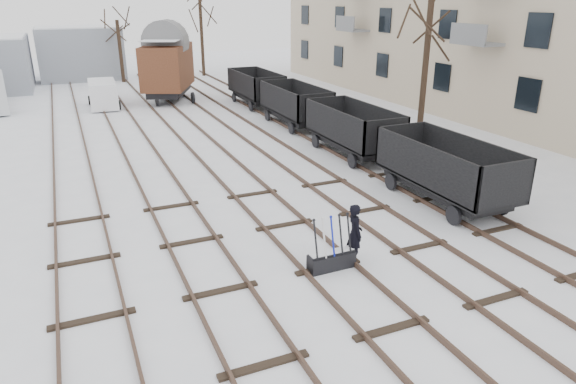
# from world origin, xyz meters

# --- Properties ---
(ground) EXTENTS (120.00, 120.00, 0.00)m
(ground) POSITION_xyz_m (0.00, 0.00, 0.00)
(ground) COLOR white
(ground) RESTS_ON ground
(tracks) EXTENTS (13.90, 52.00, 0.16)m
(tracks) POSITION_xyz_m (-0.00, 13.67, 0.07)
(tracks) COLOR black
(tracks) RESTS_ON ground
(shed_right) EXTENTS (7.00, 6.00, 4.50)m
(shed_right) POSITION_xyz_m (-4.00, 40.00, 2.25)
(shed_right) COLOR #999FAD
(shed_right) RESTS_ON ground
(ground_frame) EXTENTS (1.31, 0.44, 1.49)m
(ground_frame) POSITION_xyz_m (0.08, -0.05, 0.28)
(ground_frame) COLOR black
(ground_frame) RESTS_ON ground
(worker) EXTENTS (0.50, 0.68, 1.70)m
(worker) POSITION_xyz_m (0.83, 0.05, 0.85)
(worker) COLOR black
(worker) RESTS_ON ground
(freight_wagon_a) EXTENTS (2.20, 5.49, 2.24)m
(freight_wagon_a) POSITION_xyz_m (6.00, 2.67, 0.86)
(freight_wagon_a) COLOR black
(freight_wagon_a) RESTS_ON ground
(freight_wagon_b) EXTENTS (2.20, 5.49, 2.24)m
(freight_wagon_b) POSITION_xyz_m (6.00, 9.07, 0.86)
(freight_wagon_b) COLOR black
(freight_wagon_b) RESTS_ON ground
(freight_wagon_c) EXTENTS (2.20, 5.49, 2.24)m
(freight_wagon_c) POSITION_xyz_m (6.00, 15.47, 0.86)
(freight_wagon_c) COLOR black
(freight_wagon_c) RESTS_ON ground
(freight_wagon_d) EXTENTS (2.20, 5.49, 2.24)m
(freight_wagon_d) POSITION_xyz_m (6.00, 21.87, 0.86)
(freight_wagon_d) COLOR black
(freight_wagon_d) RESTS_ON ground
(box_van_wagon) EXTENTS (4.89, 6.26, 4.24)m
(box_van_wagon) POSITION_xyz_m (1.00, 25.98, 2.47)
(box_van_wagon) COLOR black
(box_van_wagon) RESTS_ON ground
(panel_van) EXTENTS (1.86, 3.98, 1.72)m
(panel_van) POSITION_xyz_m (-3.52, 25.25, 0.90)
(panel_van) COLOR white
(panel_van) RESTS_ON ground
(tree_near) EXTENTS (0.30, 0.30, 7.11)m
(tree_near) POSITION_xyz_m (10.31, 9.76, 3.56)
(tree_near) COLOR black
(tree_near) RESTS_ON ground
(tree_far_left) EXTENTS (0.30, 0.30, 5.12)m
(tree_far_left) POSITION_xyz_m (-0.98, 36.16, 2.56)
(tree_far_left) COLOR black
(tree_far_left) RESTS_ON ground
(tree_far_right) EXTENTS (0.30, 0.30, 7.02)m
(tree_far_right) POSITION_xyz_m (6.42, 37.21, 3.51)
(tree_far_right) COLOR black
(tree_far_right) RESTS_ON ground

